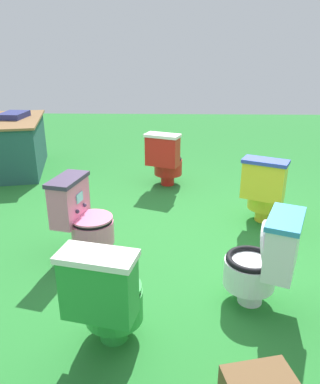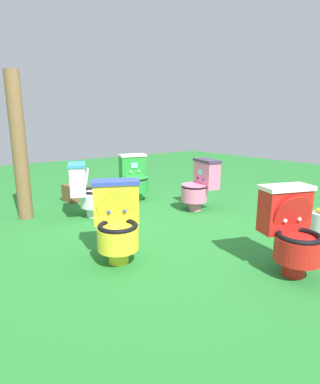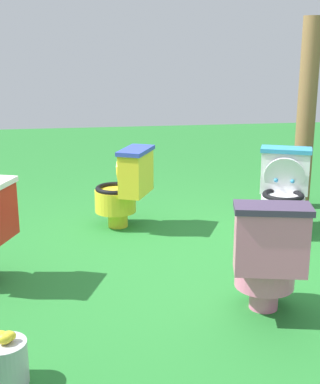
% 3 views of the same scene
% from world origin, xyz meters
% --- Properties ---
extents(ground, '(14.00, 14.00, 0.00)m').
position_xyz_m(ground, '(0.00, 0.00, 0.00)').
color(ground, '#26752D').
extents(toilet_yellow, '(0.62, 0.58, 0.73)m').
position_xyz_m(toilet_yellow, '(0.38, -0.93, 0.37)').
color(toilet_yellow, yellow).
rests_on(toilet_yellow, ground).
extents(toilet_pink, '(0.50, 0.57, 0.73)m').
position_xyz_m(toilet_pink, '(-0.32, 0.81, 0.37)').
color(toilet_pink, pink).
rests_on(toilet_pink, ground).
extents(toilet_red, '(0.60, 0.55, 0.73)m').
position_xyz_m(toilet_red, '(1.47, 0.11, 0.37)').
color(toilet_red, red).
rests_on(toilet_red, ground).
extents(toilet_white, '(0.56, 0.61, 0.73)m').
position_xyz_m(toilet_white, '(-0.98, -0.61, 0.37)').
color(toilet_white, white).
rests_on(toilet_white, ground).
extents(toilet_green, '(0.57, 0.50, 0.73)m').
position_xyz_m(toilet_green, '(-1.41, 0.42, 0.37)').
color(toilet_green, green).
rests_on(toilet_green, ground).
extents(wooden_post, '(0.18, 0.18, 1.85)m').
position_xyz_m(wooden_post, '(-1.43, -1.28, 0.93)').
color(wooden_post, brown).
rests_on(wooden_post, ground).
extents(small_crate, '(0.33, 0.40, 0.27)m').
position_xyz_m(small_crate, '(-1.91, -0.40, 0.14)').
color(small_crate, brown).
rests_on(small_crate, ground).
extents(lemon_bucket, '(0.22, 0.22, 0.28)m').
position_xyz_m(lemon_bucket, '(1.17, 1.30, 0.12)').
color(lemon_bucket, '#B7B7BF').
rests_on(lemon_bucket, ground).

